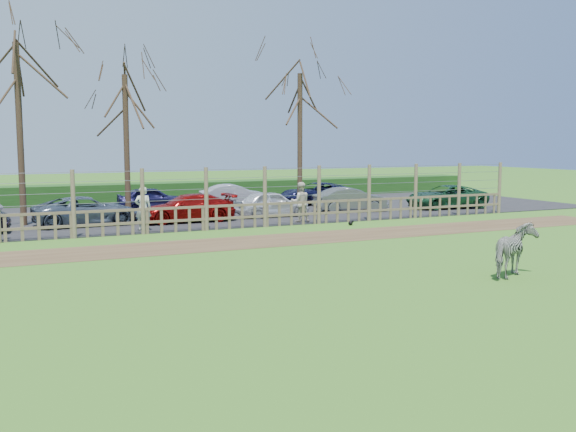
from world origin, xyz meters
name	(u,v)px	position (x,y,z in m)	size (l,w,h in m)	color
ground	(293,265)	(0.00, 0.00, 0.00)	(120.00, 120.00, 0.00)	#649727
dirt_strip	(238,243)	(0.00, 4.50, 0.01)	(34.00, 2.80, 0.01)	brown
asphalt	(166,214)	(0.00, 14.50, 0.02)	(44.00, 13.00, 0.04)	#232326
hedge	(136,193)	(0.00, 21.50, 0.55)	(46.00, 2.00, 1.10)	#1E4716
fence	(207,210)	(0.00, 8.00, 0.80)	(30.16, 0.16, 2.50)	brown
tree_left	(18,89)	(-6.50, 12.50, 5.62)	(4.80, 4.80, 7.88)	#3D2B1E
tree_mid	(126,111)	(-2.00, 13.50, 4.87)	(4.80, 4.80, 6.83)	#3D2B1E
tree_right	(300,108)	(7.00, 14.00, 5.24)	(4.80, 4.80, 7.35)	#3D2B1E
zebra	(515,251)	(4.51, -3.84, 0.69)	(0.75, 1.64, 1.39)	gray
visitor_a	(143,209)	(-2.33, 8.77, 0.90)	(0.63, 0.41, 1.72)	beige
visitor_b	(300,202)	(4.44, 8.67, 0.90)	(0.84, 0.65, 1.72)	beige
crow	(351,223)	(5.99, 7.00, 0.10)	(0.25, 0.18, 0.20)	black
car_2	(87,211)	(-4.11, 11.38, 0.64)	(1.99, 4.32, 1.20)	#4D5A6C
car_3	(187,208)	(0.00, 10.74, 0.64)	(1.68, 4.13, 1.20)	maroon
car_4	(272,204)	(4.13, 11.06, 0.64)	(1.42, 3.52, 1.20)	silver
car_5	(350,200)	(8.53, 11.38, 0.64)	(1.27, 3.64, 1.20)	slate
car_6	(446,197)	(13.95, 10.73, 0.64)	(1.99, 4.32, 1.20)	#1D502D
car_10	(152,199)	(-0.32, 16.06, 0.64)	(1.42, 3.52, 1.20)	#1A1843
car_11	(234,195)	(4.12, 16.16, 0.64)	(1.27, 3.64, 1.20)	#BCB7C1
car_12	(316,193)	(8.82, 15.64, 0.64)	(1.99, 4.32, 1.20)	#13153B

